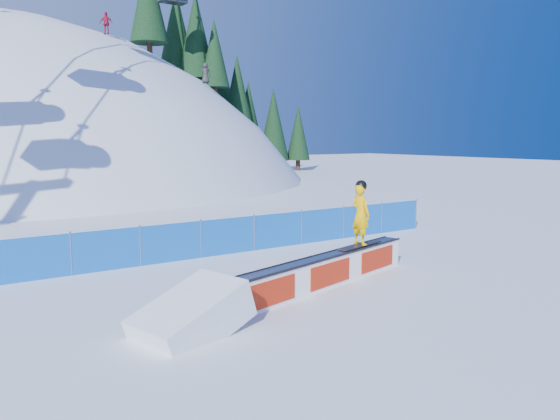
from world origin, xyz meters
TOP-DOWN VIEW (x-y plane):
  - ground at (0.00, 0.00)m, footprint 160.00×160.00m
  - snow_hill at (0.00, 42.00)m, footprint 64.00×64.00m
  - treeline at (22.61, 40.96)m, footprint 19.98×10.79m
  - safety_fence at (0.00, 4.50)m, footprint 22.05×0.05m
  - rail_box at (2.08, -0.42)m, footprint 6.89×2.23m
  - snow_ramp at (-2.15, -1.52)m, footprint 2.57×1.96m
  - snowboarder at (3.71, 0.01)m, footprint 1.78×0.75m
  - distant_skiers at (2.58, 30.26)m, footprint 19.95×7.15m

SIDE VIEW (x-z plane):
  - snow_hill at x=0.00m, z-range -50.00..14.00m
  - ground at x=0.00m, z-range 0.00..0.00m
  - snow_ramp at x=-2.15m, z-range -0.71..0.71m
  - rail_box at x=2.08m, z-range -0.01..0.83m
  - safety_fence at x=0.00m, z-range -0.05..1.25m
  - snowboarder at x=3.71m, z-range 0.82..2.66m
  - treeline at x=22.61m, z-range 0.34..19.15m
  - distant_skiers at x=2.58m, z-range 8.40..14.48m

